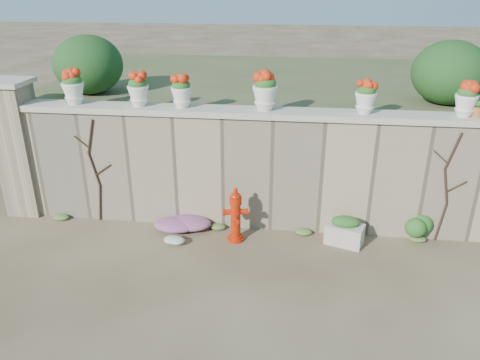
# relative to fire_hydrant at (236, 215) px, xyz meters

# --- Properties ---
(ground) EXTENTS (80.00, 80.00, 0.00)m
(ground) POSITION_rel_fire_hydrant_xyz_m (0.14, -1.17, -0.48)
(ground) COLOR #4C3A26
(ground) RESTS_ON ground
(stone_wall) EXTENTS (8.00, 0.40, 2.00)m
(stone_wall) POSITION_rel_fire_hydrant_xyz_m (0.14, 0.63, 0.52)
(stone_wall) COLOR gray
(stone_wall) RESTS_ON ground
(wall_cap) EXTENTS (8.10, 0.52, 0.10)m
(wall_cap) POSITION_rel_fire_hydrant_xyz_m (0.14, 0.63, 1.57)
(wall_cap) COLOR beige
(wall_cap) RESTS_ON stone_wall
(gate_pillar) EXTENTS (0.72, 0.72, 2.48)m
(gate_pillar) POSITION_rel_fire_hydrant_xyz_m (-4.01, 0.63, 0.77)
(gate_pillar) COLOR gray
(gate_pillar) RESTS_ON ground
(raised_fill) EXTENTS (9.00, 6.00, 2.00)m
(raised_fill) POSITION_rel_fire_hydrant_xyz_m (0.14, 3.83, 0.52)
(raised_fill) COLOR #384C23
(raised_fill) RESTS_ON ground
(back_shrub_left) EXTENTS (1.30, 1.30, 1.10)m
(back_shrub_left) POSITION_rel_fire_hydrant_xyz_m (-3.06, 1.83, 2.07)
(back_shrub_left) COLOR #143814
(back_shrub_left) RESTS_ON raised_fill
(back_shrub_right) EXTENTS (1.30, 1.30, 1.10)m
(back_shrub_right) POSITION_rel_fire_hydrant_xyz_m (3.54, 1.83, 2.07)
(back_shrub_right) COLOR #143814
(back_shrub_right) RESTS_ON raised_fill
(vine_left) EXTENTS (0.60, 0.04, 1.91)m
(vine_left) POSITION_rel_fire_hydrant_xyz_m (-2.53, 0.41, 0.51)
(vine_left) COLOR black
(vine_left) RESTS_ON ground
(vine_right) EXTENTS (0.60, 0.04, 1.91)m
(vine_right) POSITION_rel_fire_hydrant_xyz_m (3.37, 0.41, 0.51)
(vine_right) COLOR black
(vine_right) RESTS_ON ground
(fire_hydrant) EXTENTS (0.42, 0.30, 0.96)m
(fire_hydrant) POSITION_rel_fire_hydrant_xyz_m (0.00, 0.00, 0.00)
(fire_hydrant) COLOR #B52006
(fire_hydrant) RESTS_ON ground
(planter_box) EXTENTS (0.68, 0.53, 0.50)m
(planter_box) POSITION_rel_fire_hydrant_xyz_m (1.80, 0.12, -0.25)
(planter_box) COLOR beige
(planter_box) RESTS_ON ground
(green_shrub) EXTENTS (0.64, 0.58, 0.61)m
(green_shrub) POSITION_rel_fire_hydrant_xyz_m (3.06, 0.38, -0.18)
(green_shrub) COLOR #1E5119
(green_shrub) RESTS_ON ground
(magenta_clump) EXTENTS (1.02, 0.68, 0.27)m
(magenta_clump) POSITION_rel_fire_hydrant_xyz_m (-0.91, 0.25, -0.35)
(magenta_clump) COLOR #C627B7
(magenta_clump) RESTS_ON ground
(white_flowers) EXTENTS (0.52, 0.42, 0.19)m
(white_flowers) POSITION_rel_fire_hydrant_xyz_m (-0.95, -0.28, -0.39)
(white_flowers) COLOR white
(white_flowers) RESTS_ON ground
(urn_pot_0) EXTENTS (0.37, 0.37, 0.58)m
(urn_pot_0) POSITION_rel_fire_hydrant_xyz_m (-2.83, 0.63, 1.90)
(urn_pot_0) COLOR silver
(urn_pot_0) RESTS_ON wall_cap
(urn_pot_1) EXTENTS (0.35, 0.35, 0.55)m
(urn_pot_1) POSITION_rel_fire_hydrant_xyz_m (-1.70, 0.63, 1.89)
(urn_pot_1) COLOR silver
(urn_pot_1) RESTS_ON wall_cap
(urn_pot_2) EXTENTS (0.34, 0.34, 0.54)m
(urn_pot_2) POSITION_rel_fire_hydrant_xyz_m (-0.97, 0.63, 1.88)
(urn_pot_2) COLOR silver
(urn_pot_2) RESTS_ON wall_cap
(urn_pot_3) EXTENTS (0.40, 0.40, 0.63)m
(urn_pot_3) POSITION_rel_fire_hydrant_xyz_m (0.40, 0.63, 1.93)
(urn_pot_3) COLOR silver
(urn_pot_3) RESTS_ON wall_cap
(urn_pot_4) EXTENTS (0.34, 0.34, 0.53)m
(urn_pot_4) POSITION_rel_fire_hydrant_xyz_m (1.98, 0.63, 1.88)
(urn_pot_4) COLOR silver
(urn_pot_4) RESTS_ON wall_cap
(urn_pot_5) EXTENTS (0.35, 0.35, 0.54)m
(urn_pot_5) POSITION_rel_fire_hydrant_xyz_m (3.48, 0.63, 1.88)
(urn_pot_5) COLOR silver
(urn_pot_5) RESTS_ON wall_cap
(terracotta_pot) EXTENTS (0.23, 0.23, 0.27)m
(terracotta_pot) POSITION_rel_fire_hydrant_xyz_m (3.66, 0.63, 1.74)
(terracotta_pot) COLOR #AB6234
(terracotta_pot) RESTS_ON wall_cap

